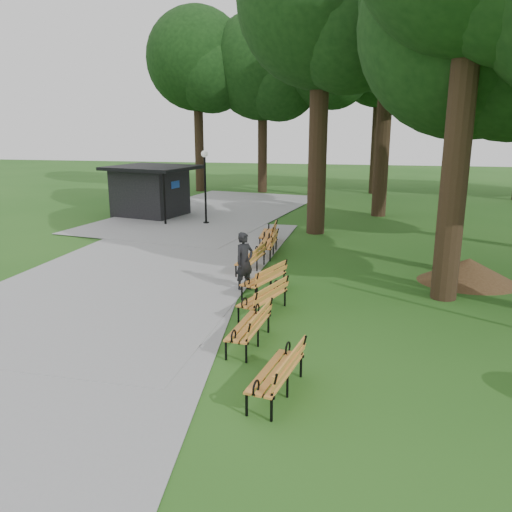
% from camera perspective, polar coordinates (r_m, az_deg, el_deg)
% --- Properties ---
extents(ground, '(100.00, 100.00, 0.00)m').
position_cam_1_polar(ground, '(14.21, -1.46, -4.97)').
color(ground, '#205017').
rests_on(ground, ground).
extents(path, '(12.00, 38.00, 0.06)m').
position_cam_1_polar(path, '(18.13, -11.79, -0.86)').
color(path, '#939396').
rests_on(path, ground).
extents(person, '(0.70, 0.75, 1.72)m').
position_cam_1_polar(person, '(14.86, -1.30, -0.62)').
color(person, black).
rests_on(person, ground).
extents(kiosk, '(4.95, 4.55, 2.62)m').
position_cam_1_polar(kiosk, '(27.67, -11.69, 7.09)').
color(kiosk, black).
rests_on(kiosk, ground).
extents(lamp_post, '(0.32, 0.32, 3.51)m').
position_cam_1_polar(lamp_post, '(24.78, -5.69, 9.23)').
color(lamp_post, black).
rests_on(lamp_post, ground).
extents(dirt_mound, '(2.50, 2.50, 0.76)m').
position_cam_1_polar(dirt_mound, '(16.99, 22.52, -1.49)').
color(dirt_mound, '#47301C').
rests_on(dirt_mound, ground).
extents(bench_0, '(0.98, 1.99, 0.88)m').
position_cam_1_polar(bench_0, '(9.36, 2.22, -12.81)').
color(bench_0, orange).
rests_on(bench_0, ground).
extents(bench_1, '(0.84, 1.96, 0.88)m').
position_cam_1_polar(bench_1, '(11.29, -0.85, -7.85)').
color(bench_1, orange).
rests_on(bench_1, ground).
extents(bench_2, '(1.22, 2.00, 0.88)m').
position_cam_1_polar(bench_2, '(13.08, 0.75, -4.66)').
color(bench_2, orange).
rests_on(bench_2, ground).
extents(bench_3, '(1.25, 2.00, 0.88)m').
position_cam_1_polar(bench_3, '(14.65, 0.87, -2.54)').
color(bench_3, orange).
rests_on(bench_3, ground).
extents(bench_4, '(0.84, 1.96, 0.88)m').
position_cam_1_polar(bench_4, '(16.80, -0.61, -0.31)').
color(bench_4, orange).
rests_on(bench_4, ground).
extents(bench_5, '(0.69, 1.92, 0.88)m').
position_cam_1_polar(bench_5, '(18.90, 1.27, 1.36)').
color(bench_5, orange).
rests_on(bench_5, ground).
extents(bench_6, '(0.76, 1.94, 0.88)m').
position_cam_1_polar(bench_6, '(20.68, 1.32, 2.51)').
color(bench_6, orange).
rests_on(bench_6, ground).
extents(lawn_tree_1, '(6.71, 6.71, 10.93)m').
position_cam_1_polar(lawn_tree_1, '(17.81, 22.83, 22.50)').
color(lawn_tree_1, black).
rests_on(lawn_tree_1, ground).
extents(lawn_tree_2, '(6.91, 6.91, 12.96)m').
position_cam_1_polar(lawn_tree_2, '(23.10, 7.34, 26.09)').
color(lawn_tree_2, black).
rests_on(lawn_tree_2, ground).
extents(lawn_tree_4, '(6.48, 6.48, 12.65)m').
position_cam_1_polar(lawn_tree_4, '(28.05, 14.60, 23.47)').
color(lawn_tree_4, black).
rests_on(lawn_tree_4, ground).
extents(tree_backdrop, '(36.67, 9.07, 16.51)m').
position_cam_1_polar(tree_backdrop, '(36.31, 17.78, 19.41)').
color(tree_backdrop, black).
rests_on(tree_backdrop, ground).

